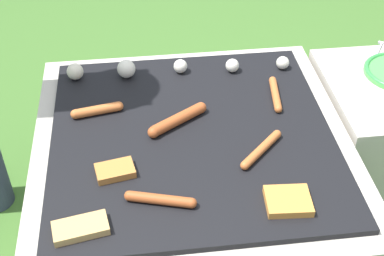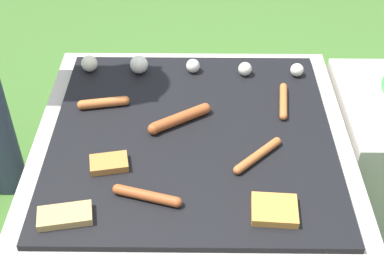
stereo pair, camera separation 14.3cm
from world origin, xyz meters
name	(u,v)px [view 2 (the right image)]	position (x,y,z in m)	size (l,w,h in m)	color
ground_plane	(192,237)	(0.00, 0.00, 0.00)	(14.00, 14.00, 0.00)	#3D6628
grill	(192,191)	(0.00, 0.00, 0.22)	(0.86, 0.86, 0.45)	#B2AA9E
sausage_front_center	(147,196)	(-0.10, -0.24, 0.46)	(0.17, 0.07, 0.02)	#A34C23
sausage_back_right	(180,118)	(-0.03, 0.05, 0.46)	(0.17, 0.12, 0.03)	#A34C23
sausage_back_center	(104,103)	(-0.26, 0.12, 0.46)	(0.15, 0.05, 0.03)	#B7602D
sausage_mid_left	(258,155)	(0.17, -0.10, 0.46)	(0.13, 0.13, 0.02)	#B7602D
sausage_front_right	(283,101)	(0.26, 0.13, 0.46)	(0.04, 0.16, 0.02)	#B7602D
bread_slice_right	(274,210)	(0.19, -0.28, 0.46)	(0.11, 0.10, 0.02)	#D18438
bread_slice_left	(109,163)	(-0.21, -0.13, 0.46)	(0.10, 0.08, 0.02)	#B27033
bread_slice_center	(65,216)	(-0.29, -0.30, 0.46)	(0.13, 0.08, 0.02)	tan
mushroom_row	(169,66)	(-0.07, 0.29, 0.47)	(0.69, 0.07, 0.06)	beige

